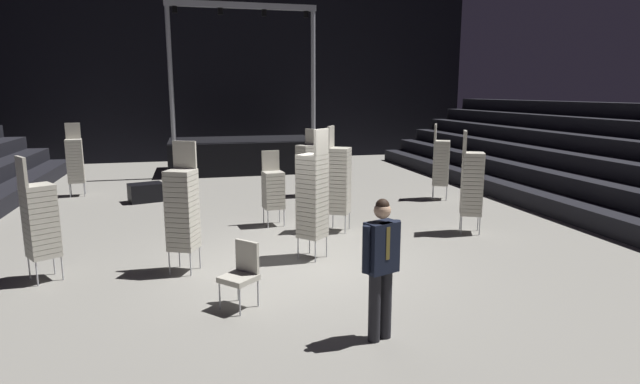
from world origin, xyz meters
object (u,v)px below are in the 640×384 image
chair_stack_front_right (339,179)px  chair_stack_mid_centre (273,188)px  stage_riser (243,153)px  equipment_road_case (146,192)px  man_with_tie (381,261)px  chair_stack_aisle_left (313,195)px  chair_stack_rear_right (472,182)px  chair_stack_rear_left (40,219)px  chair_stack_mid_left (306,163)px  chair_stack_front_left (182,208)px  chair_stack_rear_centre (75,160)px  chair_stack_mid_right (441,162)px  loose_chair_near_man (242,271)px

chair_stack_front_right → chair_stack_mid_centre: 1.59m
stage_riser → equipment_road_case: bearing=-121.8°
man_with_tie → chair_stack_aisle_left: 3.32m
chair_stack_rear_right → chair_stack_front_right: bearing=-81.6°
chair_stack_mid_centre → chair_stack_rear_left: size_ratio=0.83×
chair_stack_mid_left → man_with_tie: bearing=141.7°
chair_stack_front_left → chair_stack_rear_centre: chair_stack_front_left is taller
chair_stack_front_left → chair_stack_aisle_left: (2.29, 0.18, 0.08)m
chair_stack_rear_right → stage_riser: bearing=-133.9°
chair_stack_mid_left → chair_stack_rear_right: size_ratio=0.89×
chair_stack_rear_left → chair_stack_aisle_left: chair_stack_aisle_left is taller
chair_stack_mid_centre → chair_stack_rear_right: chair_stack_rear_right is taller
chair_stack_mid_left → chair_stack_mid_right: (3.62, -1.35, 0.08)m
stage_riser → chair_stack_rear_left: size_ratio=2.95×
man_with_tie → chair_stack_mid_centre: (-0.40, 5.85, -0.16)m
stage_riser → chair_stack_front_right: stage_riser is taller
stage_riser → chair_stack_front_left: 11.58m
chair_stack_mid_centre → chair_stack_front_left: bearing=47.4°
chair_stack_mid_centre → chair_stack_rear_centre: chair_stack_rear_centre is taller
stage_riser → chair_stack_mid_right: size_ratio=2.84×
chair_stack_mid_left → equipment_road_case: chair_stack_mid_left is taller
chair_stack_mid_right → loose_chair_near_man: 8.82m
chair_stack_front_left → chair_stack_mid_left: (3.43, 5.85, -0.13)m
chair_stack_front_left → loose_chair_near_man: size_ratio=2.35×
chair_stack_front_left → chair_stack_front_right: bearing=-125.3°
chair_stack_rear_right → loose_chair_near_man: size_ratio=2.35×
chair_stack_mid_left → chair_stack_rear_centre: 6.75m
man_with_tie → chair_stack_mid_left: chair_stack_mid_left is taller
chair_stack_front_right → chair_stack_rear_centre: chair_stack_front_right is taller
man_with_tie → chair_stack_rear_centre: chair_stack_rear_centre is taller
man_with_tie → chair_stack_front_left: 3.93m
chair_stack_rear_centre → loose_chair_near_man: (3.93, -9.20, -0.53)m
chair_stack_mid_centre → chair_stack_rear_centre: size_ratio=0.80×
chair_stack_mid_centre → chair_stack_mid_left: bearing=-121.9°
chair_stack_aisle_left → equipment_road_case: (-3.38, 5.99, -0.94)m
chair_stack_mid_centre → chair_stack_rear_right: size_ratio=0.77×
chair_stack_mid_right → chair_stack_aisle_left: bearing=-18.6°
stage_riser → chair_stack_rear_right: size_ratio=2.73×
chair_stack_front_left → equipment_road_case: size_ratio=2.47×
loose_chair_near_man → man_with_tie: bearing=-174.7°
chair_stack_aisle_left → equipment_road_case: bearing=76.3°
chair_stack_mid_left → chair_stack_mid_centre: size_ratio=1.15×
equipment_road_case → loose_chair_near_man: size_ratio=0.95×
chair_stack_rear_centre → chair_stack_aisle_left: 9.09m
equipment_road_case → loose_chair_near_man: bearing=-76.4°
chair_stack_aisle_left → chair_stack_rear_right: bearing=-29.9°
chair_stack_front_right → chair_stack_mid_left: 3.96m
chair_stack_mid_right → chair_stack_rear_centre: same height
chair_stack_front_left → equipment_road_case: (-1.10, 6.16, -0.85)m
equipment_road_case → man_with_tie: bearing=-69.6°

